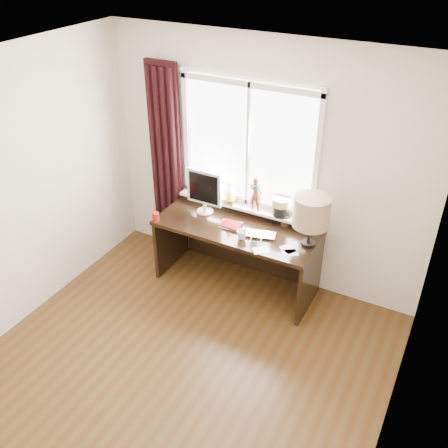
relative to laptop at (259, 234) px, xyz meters
The scene contains 17 objects.
floor 1.76m from the laptop, 96.13° to the right, with size 3.50×4.00×0.00m, color #493117.
ceiling 2.43m from the laptop, 96.13° to the right, with size 3.50×4.00×0.00m, color white.
wall_back 0.70m from the laptop, 111.73° to the left, with size 3.50×2.60×0.00m, color beige.
wall_right 2.30m from the laptop, 44.90° to the right, with size 4.00×2.60×0.00m, color beige.
laptop is the anchor object (origin of this frame).
mug 0.18m from the laptop, 134.58° to the right, with size 0.10×0.09×0.10m, color white.
red_cup 1.10m from the laptop, 167.07° to the right, with size 0.07×0.07×0.10m, color #A31409.
window 0.73m from the laptop, 130.58° to the left, with size 1.52×0.21×1.40m.
curtain 1.39m from the laptop, 165.74° to the left, with size 0.38×0.09×2.25m.
desk 0.40m from the laptop, 150.68° to the left, with size 1.70×0.70×0.75m.
monitor 0.77m from the laptop, 167.86° to the left, with size 0.40×0.18×0.49m.
notebook_stack 0.33m from the laptop, behind, with size 0.24×0.19×0.03m.
brush_holder 0.35m from the laptop, 61.92° to the left, with size 0.09×0.09×0.25m.
icon_frame 0.43m from the laptop, 55.04° to the left, with size 0.10×0.04×0.13m.
table_lamp 0.61m from the laptop, ahead, with size 0.35×0.35×0.52m.
loose_papers 0.33m from the laptop, 27.40° to the right, with size 0.44×0.32×0.00m.
desk_cables 0.08m from the laptop, 104.35° to the left, with size 0.26×0.43×0.01m.
Camera 1 is at (1.82, -2.28, 3.47)m, focal length 40.00 mm.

